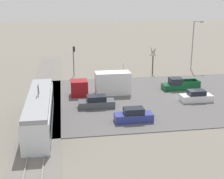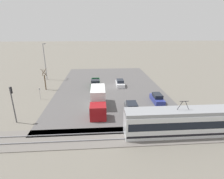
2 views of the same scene
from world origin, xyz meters
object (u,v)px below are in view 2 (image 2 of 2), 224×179
object	(u,v)px
no_parking_sign	(40,92)
light_rail_tram	(181,122)
pickup_truck	(95,84)
sedan_car_0	(157,99)
box_truck	(98,100)
sedan_car_2	(132,108)
street_lamp_near_crossing	(45,60)
street_tree	(45,80)
sedan_car_1	(120,83)
traffic_light_pole	(12,100)

from	to	relation	value
no_parking_sign	light_rail_tram	bearing A→B (deg)	148.08
pickup_truck	no_parking_sign	bearing A→B (deg)	32.66
sedan_car_0	box_truck	bearing A→B (deg)	-170.56
sedan_car_0	no_parking_sign	distance (m)	22.46
pickup_truck	sedan_car_2	bearing A→B (deg)	114.38
sedan_car_2	street_lamp_near_crossing	xyz separation A→B (m)	(19.40, -21.19, 4.66)
sedan_car_0	street_tree	distance (m)	24.47
light_rail_tram	street_tree	xyz separation A→B (m)	(22.42, -19.31, 0.45)
light_rail_tram	sedan_car_2	size ratio (longest dim) A/B	3.14
sedan_car_0	sedan_car_2	world-z (taller)	sedan_car_0
box_truck	street_lamp_near_crossing	distance (m)	24.12
box_truck	sedan_car_1	xyz separation A→B (m)	(-5.18, -11.92, -0.87)
traffic_light_pole	sedan_car_1	bearing A→B (deg)	-137.34
sedan_car_0	traffic_light_pole	size ratio (longest dim) A/B	0.80
pickup_truck	sedan_car_1	world-z (taller)	pickup_truck
light_rail_tram	traffic_light_pole	distance (m)	23.15
street_lamp_near_crossing	sedan_car_2	bearing A→B (deg)	132.48
pickup_truck	traffic_light_pole	world-z (taller)	traffic_light_pole
box_truck	street_lamp_near_crossing	world-z (taller)	street_lamp_near_crossing
sedan_car_1	sedan_car_2	bearing A→B (deg)	91.41
pickup_truck	street_tree	world-z (taller)	street_tree
light_rail_tram	sedan_car_2	bearing A→B (deg)	-53.09
street_tree	sedan_car_0	bearing A→B (deg)	158.71
light_rail_tram	pickup_truck	xyz separation A→B (m)	(11.28, -20.43, -1.00)
sedan_car_2	street_tree	distance (m)	21.43
no_parking_sign	box_truck	bearing A→B (deg)	156.01
traffic_light_pole	no_parking_sign	distance (m)	9.20
box_truck	traffic_light_pole	world-z (taller)	traffic_light_pole
box_truck	street_tree	bearing A→B (deg)	-42.14
light_rail_tram	traffic_light_pole	bearing A→B (deg)	-11.78
street_lamp_near_crossing	light_rail_tram	bearing A→B (deg)	131.21
light_rail_tram	no_parking_sign	world-z (taller)	light_rail_tram
light_rail_tram	pickup_truck	distance (m)	23.36
sedan_car_0	sedan_car_1	bearing A→B (deg)	119.77
sedan_car_1	traffic_light_pole	bearing A→B (deg)	42.66
box_truck	street_lamp_near_crossing	bearing A→B (deg)	-54.34
box_truck	street_tree	xyz separation A→B (m)	(11.82, -10.69, 0.62)
sedan_car_2	street_tree	world-z (taller)	street_tree
box_truck	sedan_car_1	size ratio (longest dim) A/B	2.00
pickup_truck	sedan_car_2	distance (m)	14.98
sedan_car_2	pickup_truck	bearing A→B (deg)	114.38
sedan_car_0	sedan_car_2	distance (m)	6.55
box_truck	street_tree	distance (m)	15.95
pickup_truck	sedan_car_1	xyz separation A→B (m)	(-5.85, -0.10, -0.05)
street_tree	street_lamp_near_crossing	size ratio (longest dim) A/B	0.51
traffic_light_pole	box_truck	bearing A→B (deg)	-161.96
no_parking_sign	pickup_truck	bearing A→B (deg)	-147.34
light_rail_tram	traffic_light_pole	xyz separation A→B (m)	(22.60, -4.71, 1.75)
street_lamp_near_crossing	traffic_light_pole	bearing A→B (deg)	94.65
light_rail_tram	street_tree	bearing A→B (deg)	-40.73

